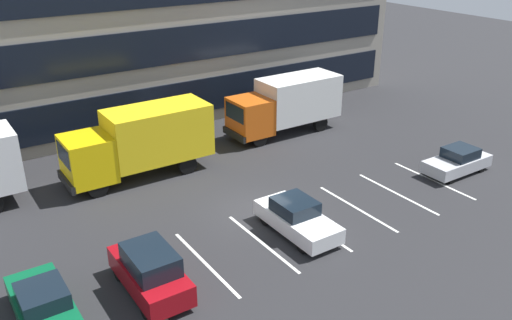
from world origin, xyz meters
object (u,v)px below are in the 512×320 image
at_px(sedan_silver, 457,161).
at_px(box_truck_yellow_all, 141,140).
at_px(suv_maroon, 150,271).
at_px(sedan_white, 297,218).
at_px(sedan_forest, 43,305).
at_px(box_truck_orange, 286,103).

bearing_deg(sedan_silver, box_truck_yellow_all, 147.54).
distance_m(box_truck_yellow_all, suv_maroon, 10.53).
xyz_separation_m(sedan_white, sedan_forest, (-10.92, 0.12, -0.02)).
bearing_deg(sedan_forest, suv_maroon, -7.08).
height_order(box_truck_yellow_all, sedan_silver, box_truck_yellow_all).
bearing_deg(suv_maroon, box_truck_orange, 37.02).
relative_size(sedan_white, sedan_forest, 1.03).
bearing_deg(sedan_forest, box_truck_orange, 29.72).
distance_m(box_truck_orange, sedan_forest, 20.83).
xyz_separation_m(box_truck_yellow_all, suv_maroon, (-3.80, -9.76, -1.18)).
bearing_deg(box_truck_yellow_all, sedan_silver, -32.46).
xyz_separation_m(box_truck_yellow_all, sedan_silver, (14.64, -9.31, -1.42)).
height_order(box_truck_orange, sedan_silver, box_truck_orange).
relative_size(sedan_silver, sedan_forest, 0.96).
bearing_deg(sedan_white, sedan_forest, 179.37).
bearing_deg(suv_maroon, sedan_forest, 172.92).
bearing_deg(sedan_silver, sedan_white, -179.52).
bearing_deg(sedan_forest, sedan_white, -0.63).
bearing_deg(sedan_white, box_truck_yellow_all, 109.64).
distance_m(box_truck_yellow_all, box_truck_orange, 10.54).
bearing_deg(box_truck_yellow_all, box_truck_orange, 5.56).
bearing_deg(suv_maroon, box_truck_yellow_all, 68.74).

